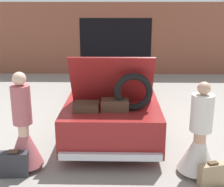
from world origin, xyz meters
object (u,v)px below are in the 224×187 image
car (113,93)px  person_right (199,143)px  person_left (24,136)px  suitcase_beside_right_person (212,174)px  suitcase_beside_left_person (14,164)px

car → person_right: 3.05m
person_left → suitcase_beside_right_person: person_left is taller
person_left → person_right: (2.89, -0.10, -0.05)m
suitcase_beside_left_person → suitcase_beside_right_person: bearing=-3.6°
car → suitcase_beside_left_person: (-1.56, -2.83, -0.39)m
car → suitcase_beside_right_person: (1.58, -3.03, -0.42)m
car → person_left: (-1.45, -2.58, 0.00)m
person_right → suitcase_beside_left_person: bearing=99.9°
car → suitcase_beside_left_person: 3.26m
suitcase_beside_left_person → person_left: bearing=65.7°
person_left → person_right: 2.89m
suitcase_beside_left_person → suitcase_beside_right_person: size_ratio=1.05×
person_right → person_left: bearing=95.0°
person_left → person_right: size_ratio=1.08×
car → person_left: bearing=-119.2°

